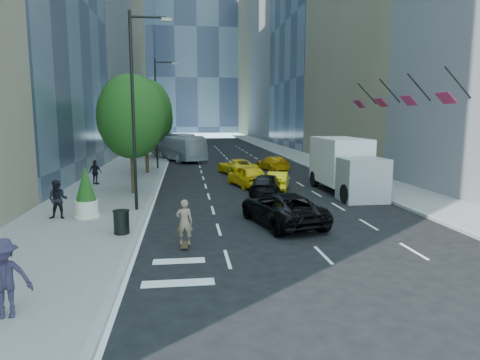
{
  "coord_description": "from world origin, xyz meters",
  "views": [
    {
      "loc": [
        -3.91,
        -18.46,
        5.01
      ],
      "look_at": [
        -1.02,
        4.07,
        1.6
      ],
      "focal_mm": 32.0,
      "sensor_mm": 36.0,
      "label": 1
    }
  ],
  "objects": [
    {
      "name": "ground",
      "position": [
        0.0,
        0.0,
        0.0
      ],
      "size": [
        160.0,
        160.0,
        0.0
      ],
      "primitive_type": "plane",
      "color": "black",
      "rests_on": "ground"
    },
    {
      "name": "trash_can",
      "position": [
        -6.6,
        -0.69,
        0.63
      ],
      "size": [
        0.64,
        0.64,
        0.95
      ],
      "primitive_type": "cylinder",
      "color": "black",
      "rests_on": "sidewalk_left"
    },
    {
      "name": "tower_left_end",
      "position": [
        -22.0,
        92.0,
        30.0
      ],
      "size": [
        20.0,
        28.0,
        60.0
      ],
      "primitive_type": "cube",
      "color": "#31384C",
      "rests_on": "ground"
    },
    {
      "name": "black_sedan_mercedes",
      "position": [
        1.2,
        8.0,
        0.66
      ],
      "size": [
        3.09,
        4.92,
        1.33
      ],
      "primitive_type": "imported",
      "rotation": [
        0.0,
        0.0,
        2.85
      ],
      "color": "black",
      "rests_on": "ground"
    },
    {
      "name": "traffic_signal",
      "position": [
        -6.4,
        40.0,
        4.23
      ],
      "size": [
        2.48,
        0.53,
        5.2
      ],
      "color": "black",
      "rests_on": "sidewalk_left"
    },
    {
      "name": "lamp_near",
      "position": [
        -6.32,
        4.0,
        5.81
      ],
      "size": [
        2.13,
        0.22,
        10.0
      ],
      "color": "black",
      "rests_on": "sidewalk_left"
    },
    {
      "name": "tree_far",
      "position": [
        -7.2,
        32.0,
        4.62
      ],
      "size": [
        3.9,
        3.9,
        6.92
      ],
      "color": "#311C13",
      "rests_on": "sidewalk_left"
    },
    {
      "name": "tower_right_far",
      "position": [
        22.0,
        98.0,
        25.0
      ],
      "size": [
        20.0,
        24.0,
        50.0
      ],
      "primitive_type": "cube",
      "color": "#756C51",
      "rests_on": "ground"
    },
    {
      "name": "planter_shrub",
      "position": [
        -8.68,
        2.5,
        1.35
      ],
      "size": [
        1.05,
        1.05,
        2.53
      ],
      "color": "#EEE3C5",
      "rests_on": "sidewalk_left"
    },
    {
      "name": "black_sedan_lincoln",
      "position": [
        0.5,
        0.57,
        0.75
      ],
      "size": [
        3.65,
        5.84,
        1.5
      ],
      "primitive_type": "imported",
      "rotation": [
        0.0,
        0.0,
        3.37
      ],
      "color": "black",
      "rests_on": "ground"
    },
    {
      "name": "skateboarder",
      "position": [
        -3.99,
        -2.44,
        0.88
      ],
      "size": [
        0.66,
        0.46,
        1.76
      ],
      "primitive_type": "imported",
      "rotation": [
        0.0,
        0.0,
        3.09
      ],
      "color": "#7F674F",
      "rests_on": "ground"
    },
    {
      "name": "taxi_a",
      "position": [
        0.5,
        11.5,
        0.77
      ],
      "size": [
        2.88,
        4.86,
        1.55
      ],
      "primitive_type": "imported",
      "rotation": [
        0.0,
        0.0,
        3.39
      ],
      "color": "yellow",
      "rests_on": "ground"
    },
    {
      "name": "tree_near",
      "position": [
        -7.2,
        9.0,
        4.97
      ],
      "size": [
        4.2,
        4.2,
        7.46
      ],
      "color": "#311C13",
      "rests_on": "sidewalk_left"
    },
    {
      "name": "taxi_c",
      "position": [
        0.5,
        18.0,
        0.67
      ],
      "size": [
        3.44,
        5.27,
        1.35
      ],
      "primitive_type": "imported",
      "rotation": [
        0.0,
        0.0,
        3.41
      ],
      "color": "yellow",
      "rests_on": "ground"
    },
    {
      "name": "city_bus",
      "position": [
        -4.8,
        31.09,
        1.51
      ],
      "size": [
        6.63,
        10.95,
        3.02
      ],
      "primitive_type": "imported",
      "rotation": [
        0.0,
        0.0,
        0.41
      ],
      "color": "#B5B8BC",
      "rests_on": "ground"
    },
    {
      "name": "taxi_d",
      "position": [
        4.2,
        20.5,
        0.65
      ],
      "size": [
        2.8,
        4.79,
        1.3
      ],
      "primitive_type": "imported",
      "rotation": [
        0.0,
        0.0,
        3.37
      ],
      "color": "#E7A60C",
      "rests_on": "ground"
    },
    {
      "name": "taxi_b",
      "position": [
        2.39,
        10.02,
        0.63
      ],
      "size": [
        2.38,
        4.04,
        1.26
      ],
      "primitive_type": "imported",
      "rotation": [
        0.0,
        0.0,
        2.85
      ],
      "color": "yellow",
      "rests_on": "ground"
    },
    {
      "name": "tree_mid",
      "position": [
        -7.2,
        19.0,
        5.32
      ],
      "size": [
        4.5,
        4.5,
        7.99
      ],
      "color": "#311C13",
      "rests_on": "sidewalk_left"
    },
    {
      "name": "facade_flags",
      "position": [
        10.64,
        10.0,
        6.18
      ],
      "size": [
        1.85,
        13.3,
        2.05
      ],
      "color": "black",
      "rests_on": "ground"
    },
    {
      "name": "lamp_far",
      "position": [
        -6.32,
        22.0,
        5.81
      ],
      "size": [
        2.13,
        0.22,
        10.0
      ],
      "color": "black",
      "rests_on": "sidewalk_left"
    },
    {
      "name": "sidewalk_left",
      "position": [
        -9.0,
        30.0,
        0.07
      ],
      "size": [
        6.0,
        120.0,
        0.15
      ],
      "primitive_type": "cube",
      "color": "slate",
      "rests_on": "ground"
    },
    {
      "name": "pedestrian_c",
      "position": [
        -8.31,
        -8.0,
        1.14
      ],
      "size": [
        1.38,
        0.94,
        1.98
      ],
      "primitive_type": "imported",
      "rotation": [
        0.0,
        0.0,
        0.17
      ],
      "color": "#282132",
      "rests_on": "sidewalk_left"
    },
    {
      "name": "sidewalk_right",
      "position": [
        10.0,
        30.0,
        0.07
      ],
      "size": [
        4.0,
        120.0,
        0.15
      ],
      "primitive_type": "cube",
      "color": "slate",
      "rests_on": "ground"
    },
    {
      "name": "pedestrian_b",
      "position": [
        -10.31,
        12.9,
        1.03
      ],
      "size": [
        1.11,
        0.86,
        1.76
      ],
      "primitive_type": "imported",
      "rotation": [
        0.0,
        0.0,
        2.66
      ],
      "color": "black",
      "rests_on": "sidewalk_left"
    },
    {
      "name": "box_truck",
      "position": [
        6.43,
        8.09,
        1.81
      ],
      "size": [
        2.76,
        7.45,
        3.55
      ],
      "rotation": [
        0.0,
        0.0,
        0.01
      ],
      "color": "silver",
      "rests_on": "ground"
    },
    {
      "name": "pedestrian_a",
      "position": [
        -9.96,
        2.39,
        1.08
      ],
      "size": [
        0.93,
        0.74,
        1.86
      ],
      "primitive_type": "imported",
      "rotation": [
        0.0,
        0.0,
        -0.04
      ],
      "color": "black",
      "rests_on": "sidewalk_left"
    }
  ]
}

